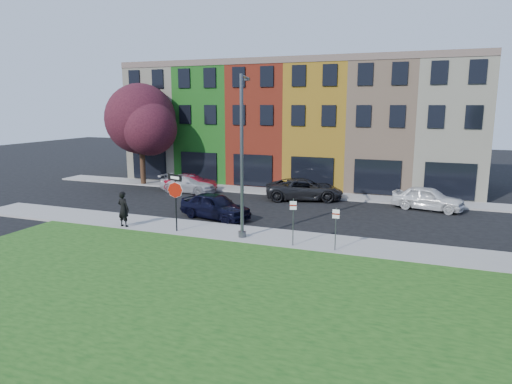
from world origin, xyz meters
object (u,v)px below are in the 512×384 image
at_px(stop_sign, 175,191).
at_px(street_lamp, 242,157).
at_px(sedan_near, 215,206).
at_px(man, 123,209).

xyz_separation_m(stop_sign, street_lamp, (3.69, 0.44, 1.92)).
xyz_separation_m(sedan_near, street_lamp, (3.15, -3.21, 3.46)).
height_order(stop_sign, man, stop_sign).
relative_size(man, sedan_near, 0.40).
bearing_deg(sedan_near, street_lamp, -120.27).
relative_size(man, street_lamp, 0.24).
bearing_deg(street_lamp, man, 171.00).
xyz_separation_m(man, sedan_near, (3.79, 3.85, -0.33)).
relative_size(stop_sign, street_lamp, 0.38).
xyz_separation_m(stop_sign, sedan_near, (0.55, 3.65, -1.54)).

